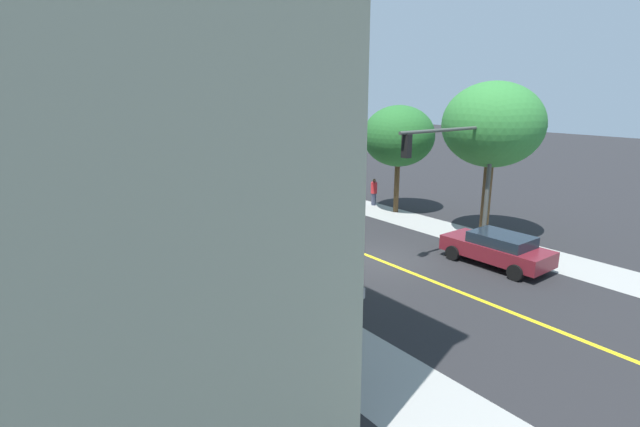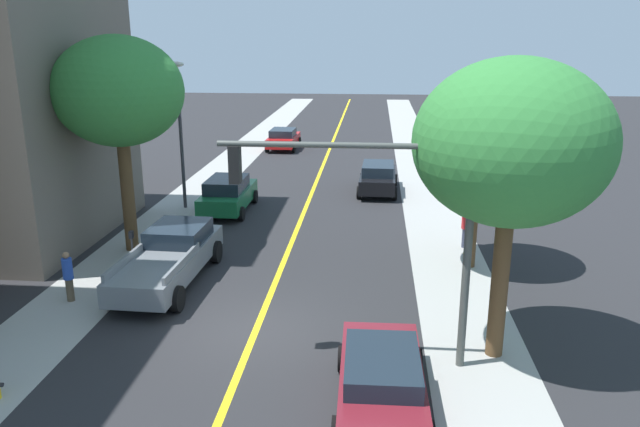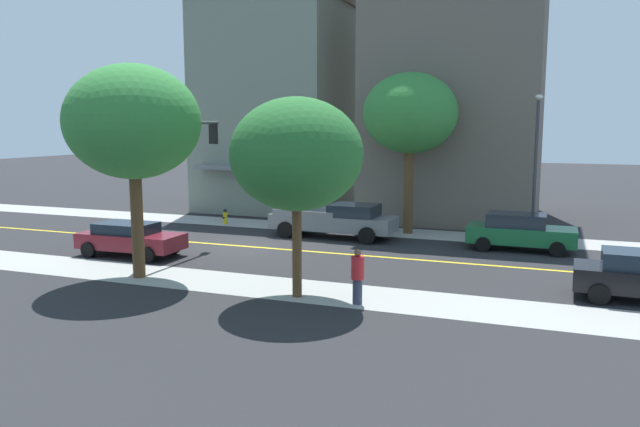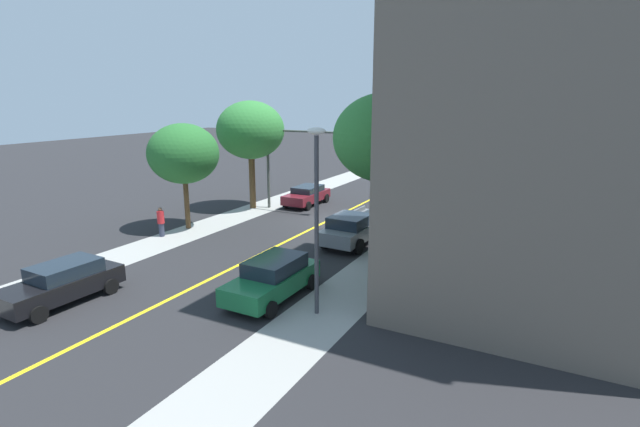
# 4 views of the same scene
# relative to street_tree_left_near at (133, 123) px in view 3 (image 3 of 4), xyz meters

# --- Properties ---
(ground_plane) EXTENTS (140.00, 140.00, 0.00)m
(ground_plane) POSITION_rel_street_tree_left_near_xyz_m (-6.42, 0.75, -5.52)
(ground_plane) COLOR #262628
(sidewalk_left) EXTENTS (2.71, 126.00, 0.01)m
(sidewalk_left) POSITION_rel_street_tree_left_near_xyz_m (-12.40, 0.75, -5.51)
(sidewalk_left) COLOR #9E9E99
(sidewalk_left) RESTS_ON ground
(sidewalk_right) EXTENTS (2.71, 126.00, 0.01)m
(sidewalk_right) POSITION_rel_street_tree_left_near_xyz_m (-0.43, 0.75, -5.51)
(sidewalk_right) COLOR #9E9E99
(sidewalk_right) RESTS_ON ground
(road_centerline_stripe) EXTENTS (0.20, 126.00, 0.00)m
(road_centerline_stripe) POSITION_rel_street_tree_left_near_xyz_m (-6.42, 0.75, -5.51)
(road_centerline_stripe) COLOR yellow
(road_centerline_stripe) RESTS_ON ground
(tan_rowhouse) EXTENTS (9.66, 8.88, 13.47)m
(tan_rowhouse) POSITION_rel_street_tree_left_near_xyz_m (-18.98, -3.11, 1.23)
(tan_rowhouse) COLOR gray
(tan_rowhouse) RESTS_ON ground
(brick_apartment_block) EXTENTS (9.95, 9.70, 15.28)m
(brick_apartment_block) POSITION_rel_street_tree_left_near_xyz_m (-18.99, 8.30, 2.14)
(brick_apartment_block) COLOR #665B51
(brick_apartment_block) RESTS_ON ground
(street_tree_left_near) EXTENTS (4.70, 4.70, 7.54)m
(street_tree_left_near) POSITION_rel_street_tree_left_near_xyz_m (0.00, 0.00, 0.00)
(street_tree_left_near) COLOR brown
(street_tree_left_near) RESTS_ON ground
(street_tree_right_corner) EXTENTS (4.16, 4.16, 6.31)m
(street_tree_right_corner) POSITION_rel_street_tree_left_near_xyz_m (0.30, 6.30, -0.99)
(street_tree_right_corner) COLOR brown
(street_tree_right_corner) RESTS_ON ground
(street_tree_left_far) EXTENTS (4.67, 4.67, 8.00)m
(street_tree_left_far) POSITION_rel_street_tree_left_near_xyz_m (-12.43, 7.00, 0.45)
(street_tree_left_far) COLOR brown
(street_tree_left_far) RESTS_ON ground
(fire_hydrant) EXTENTS (0.44, 0.24, 0.84)m
(fire_hydrant) POSITION_rel_street_tree_left_near_xyz_m (-11.70, -3.10, -5.10)
(fire_hydrant) COLOR yellow
(fire_hydrant) RESTS_ON ground
(parking_meter) EXTENTS (0.12, 0.18, 1.42)m
(parking_meter) POSITION_rel_street_tree_left_near_xyz_m (-11.58, 4.96, -4.59)
(parking_meter) COLOR #4C4C51
(parking_meter) RESTS_ON ground
(traffic_light_mast) EXTENTS (6.05, 0.32, 5.97)m
(traffic_light_mast) POSITION_rel_street_tree_left_near_xyz_m (-2.92, -0.65, -1.43)
(traffic_light_mast) COLOR #474C47
(traffic_light_mast) RESTS_ON ground
(street_lamp) EXTENTS (0.70, 0.36, 6.80)m
(street_lamp) POSITION_rel_street_tree_left_near_xyz_m (-12.16, 12.97, -1.35)
(street_lamp) COLOR #38383D
(street_lamp) RESTS_ON ground
(maroon_sedan_right_curb) EXTENTS (2.09, 4.42, 1.39)m
(maroon_sedan_right_curb) POSITION_rel_street_tree_left_near_xyz_m (-2.94, -2.66, -4.77)
(maroon_sedan_right_curb) COLOR maroon
(maroon_sedan_right_curb) RESTS_ON ground
(green_sedan_left_curb) EXTENTS (2.12, 4.57, 1.61)m
(green_sedan_left_curb) POSITION_rel_street_tree_left_near_xyz_m (-9.96, 12.53, -4.68)
(green_sedan_left_curb) COLOR #196638
(green_sedan_left_curb) RESTS_ON ground
(grey_pickup_truck) EXTENTS (2.41, 6.16, 1.69)m
(grey_pickup_truck) POSITION_rel_street_tree_left_near_xyz_m (-9.90, 4.07, -4.65)
(grey_pickup_truck) COLOR slate
(grey_pickup_truck) RESTS_ON ground
(pedestrian_red_shirt) EXTENTS (0.40, 0.40, 1.71)m
(pedestrian_red_shirt) POSITION_rel_street_tree_left_near_xyz_m (0.40, 8.35, -4.63)
(pedestrian_red_shirt) COLOR #33384C
(pedestrian_red_shirt) RESTS_ON ground
(pedestrian_blue_shirt) EXTENTS (0.31, 0.31, 1.61)m
(pedestrian_blue_shirt) POSITION_rel_street_tree_left_near_xyz_m (-12.53, 2.20, -4.66)
(pedestrian_blue_shirt) COLOR brown
(pedestrian_blue_shirt) RESTS_ON ground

